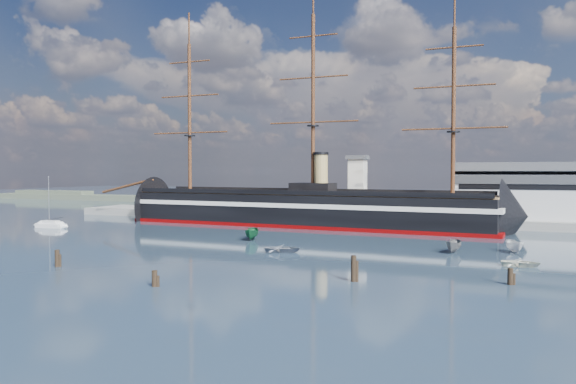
% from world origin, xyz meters
% --- Properties ---
extents(ground, '(600.00, 600.00, 0.00)m').
position_xyz_m(ground, '(0.00, 40.00, 0.00)').
color(ground, '#20303D').
rests_on(ground, ground).
extents(quay, '(180.00, 18.00, 2.00)m').
position_xyz_m(quay, '(10.00, 76.00, 0.00)').
color(quay, slate).
rests_on(quay, ground).
extents(quay_tower, '(5.00, 5.00, 15.00)m').
position_xyz_m(quay_tower, '(3.00, 73.00, 9.75)').
color(quay_tower, silver).
rests_on(quay_tower, ground).
extents(shoreline, '(120.00, 10.00, 4.00)m').
position_xyz_m(shoreline, '(-139.23, 135.00, 1.45)').
color(shoreline, '#3F4C38').
rests_on(shoreline, ground).
extents(warship, '(113.31, 21.18, 53.94)m').
position_xyz_m(warship, '(-8.06, 60.00, 4.04)').
color(warship, black).
rests_on(warship, ground).
extents(sailboat, '(7.51, 2.34, 11.95)m').
position_xyz_m(sailboat, '(-58.50, 32.82, 0.76)').
color(sailboat, silver).
rests_on(sailboat, ground).
extents(motorboat_a, '(7.44, 4.44, 2.80)m').
position_xyz_m(motorboat_a, '(-5.69, 29.92, 0.00)').
color(motorboat_a, '#14542D').
rests_on(motorboat_a, ground).
extents(motorboat_b, '(2.29, 3.82, 1.67)m').
position_xyz_m(motorboat_b, '(5.97, 17.25, 0.00)').
color(motorboat_b, gray).
rests_on(motorboat_b, ground).
extents(motorboat_c, '(6.53, 2.89, 2.54)m').
position_xyz_m(motorboat_c, '(31.40, 27.49, 0.00)').
color(motorboat_c, slate).
rests_on(motorboat_c, ground).
extents(motorboat_e, '(1.36, 3.22, 1.49)m').
position_xyz_m(motorboat_e, '(41.25, 17.24, 0.00)').
color(motorboat_e, silver).
rests_on(motorboat_e, ground).
extents(motorboat_f, '(6.63, 4.02, 2.49)m').
position_xyz_m(motorboat_f, '(40.40, 30.78, 0.00)').
color(motorboat_f, silver).
rests_on(motorboat_f, ground).
extents(piling_near_left, '(0.64, 0.64, 3.02)m').
position_xyz_m(piling_near_left, '(-17.21, -6.87, 0.00)').
color(piling_near_left, black).
rests_on(piling_near_left, ground).
extents(piling_near_mid, '(0.64, 0.64, 2.54)m').
position_xyz_m(piling_near_mid, '(2.97, -12.78, 0.00)').
color(piling_near_mid, black).
rests_on(piling_near_mid, ground).
extents(piling_near_right, '(0.64, 0.64, 3.79)m').
position_xyz_m(piling_near_right, '(22.97, -1.42, 0.00)').
color(piling_near_right, black).
rests_on(piling_near_right, ground).
extents(piling_far_right, '(0.64, 0.64, 2.63)m').
position_xyz_m(piling_far_right, '(40.10, 3.61, 0.00)').
color(piling_far_right, black).
rests_on(piling_far_right, ground).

